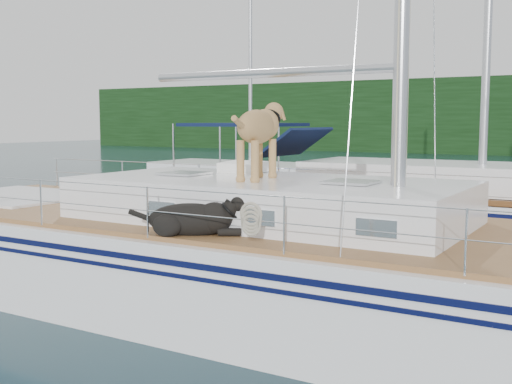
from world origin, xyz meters
The scene contains 4 objects.
ground centered at (0.00, 0.00, 0.00)m, with size 120.00×120.00×0.00m, color black.
main_sailboat centered at (0.10, -0.01, 0.68)m, with size 12.00×3.85×14.01m.
neighbor_sailboat centered at (0.09, 5.87, 0.63)m, with size 11.00×3.50×13.30m.
bg_boat_west centered at (-8.00, 14.00, 0.45)m, with size 8.00×3.00×11.65m.
Camera 1 is at (5.05, -7.42, 2.58)m, focal length 45.00 mm.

